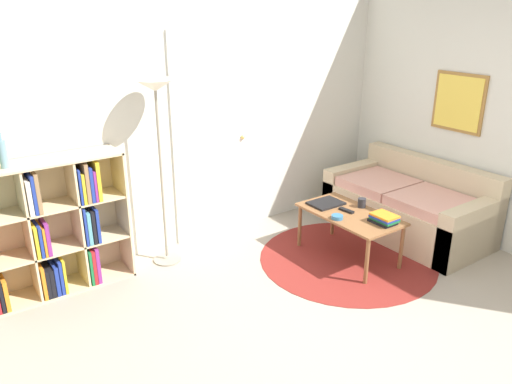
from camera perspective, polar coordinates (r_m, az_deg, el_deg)
The scene contains 14 objects.
ground_plane at distance 3.63m, azimuth 13.47°, elevation -18.91°, with size 14.00×14.00×0.00m, color gray.
wall_back at distance 4.85m, azimuth -7.35°, elevation 8.81°, with size 7.61×0.11×2.60m.
wall_right at distance 5.51m, azimuth 21.51°, elevation 9.11°, with size 0.08×5.43×2.60m.
rug at distance 4.86m, azimuth 10.36°, elevation -7.51°, with size 1.66×1.66×0.01m.
bookshelf at distance 4.41m, azimuth -22.63°, elevation -4.05°, with size 1.20×0.34×1.14m.
floor_lamp at distance 4.35m, azimuth -11.31°, elevation 9.61°, with size 0.34×0.34×1.69m.
couch at distance 5.49m, azimuth 17.21°, elevation -1.64°, with size 0.86×1.64×0.75m.
coffee_table at distance 4.74m, azimuth 10.65°, elevation -2.91°, with size 0.53×0.97×0.45m.
laptop at distance 4.88m, azimuth 7.99°, elevation -1.28°, with size 0.32×0.25×0.02m.
bowl at distance 4.57m, azimuth 9.27°, elevation -2.84°, with size 0.11×0.11×0.04m.
book_stack_on_table at distance 4.55m, azimuth 14.41°, elevation -2.97°, with size 0.18×0.23×0.09m.
cup at distance 4.86m, azimuth 12.00°, elevation -1.22°, with size 0.08×0.08×0.09m.
remote at distance 4.74m, azimuth 10.29°, elevation -2.08°, with size 0.06×0.16×0.02m.
bottle_right at distance 4.11m, azimuth -26.95°, elevation 3.94°, with size 0.06×0.06×0.26m.
Camera 1 is at (-2.22, -1.74, 2.29)m, focal length 35.00 mm.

